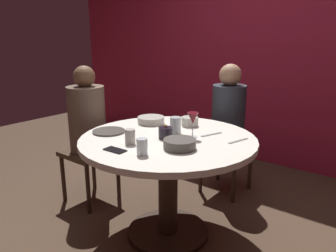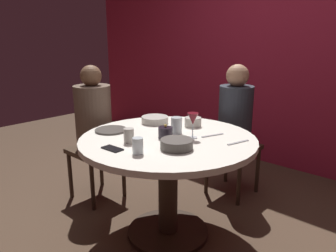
{
  "view_description": "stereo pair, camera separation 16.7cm",
  "coord_description": "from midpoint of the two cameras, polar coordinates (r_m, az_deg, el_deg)",
  "views": [
    {
      "loc": [
        1.3,
        -1.69,
        1.42
      ],
      "look_at": [
        0.0,
        0.0,
        0.83
      ],
      "focal_mm": 34.69,
      "sensor_mm": 36.0,
      "label": 1
    },
    {
      "loc": [
        1.43,
        -1.59,
        1.42
      ],
      "look_at": [
        0.0,
        0.0,
        0.83
      ],
      "focal_mm": 34.69,
      "sensor_mm": 36.0,
      "label": 2
    }
  ],
  "objects": [
    {
      "name": "bowl_small_white",
      "position": [
        2.6,
        -4.83,
        1.05
      ],
      "size": [
        0.21,
        0.21,
        0.05
      ],
      "primitive_type": "cylinder",
      "color": "#B2ADA3",
      "rests_on": "dining_table"
    },
    {
      "name": "cup_near_candle",
      "position": [
        2.32,
        -0.74,
        0.13
      ],
      "size": [
        0.08,
        0.08,
        0.12
      ],
      "primitive_type": "cylinder",
      "color": "silver",
      "rests_on": "dining_table"
    },
    {
      "name": "seated_diner_left",
      "position": [
        2.86,
        -15.65,
        0.87
      ],
      "size": [
        0.4,
        0.4,
        1.2
      ],
      "rotation": [
        0.0,
        0.0,
        6.28
      ],
      "color": "#3F2D1E",
      "rests_on": "ground"
    },
    {
      "name": "dinner_plate",
      "position": [
        2.4,
        -12.33,
        -0.94
      ],
      "size": [
        0.23,
        0.23,
        0.01
      ],
      "primitive_type": "cylinder",
      "color": "#4C4742",
      "rests_on": "dining_table"
    },
    {
      "name": "fork_near_plate",
      "position": [
        2.3,
        5.62,
        -1.49
      ],
      "size": [
        0.08,
        0.17,
        0.01
      ],
      "primitive_type": "cube",
      "rotation": [
        0.0,
        0.0,
        -0.36
      ],
      "color": "#B7B7BC",
      "rests_on": "dining_table"
    },
    {
      "name": "ground_plane",
      "position": [
        2.57,
        -1.96,
        -18.27
      ],
      "size": [
        8.0,
        8.0,
        0.0
      ],
      "primitive_type": "plane",
      "color": "#4C3828"
    },
    {
      "name": "bowl_salad_center",
      "position": [
        2.01,
        -0.33,
        -3.18
      ],
      "size": [
        0.2,
        0.2,
        0.06
      ],
      "primitive_type": "cylinder",
      "color": "#4C4742",
      "rests_on": "dining_table"
    },
    {
      "name": "cup_by_left_diner",
      "position": [
        1.91,
        -7.08,
        -3.65
      ],
      "size": [
        0.07,
        0.07,
        0.1
      ],
      "primitive_type": "cylinder",
      "color": "silver",
      "rests_on": "dining_table"
    },
    {
      "name": "knife_near_plate",
      "position": [
        2.19,
        10.13,
        -2.59
      ],
      "size": [
        0.06,
        0.18,
        0.01
      ],
      "primitive_type": "cube",
      "rotation": [
        0.0,
        0.0,
        -0.28
      ],
      "color": "#B7B7BC",
      "rests_on": "dining_table"
    },
    {
      "name": "back_wall",
      "position": [
        3.79,
        16.83,
        12.91
      ],
      "size": [
        6.0,
        0.1,
        2.6
      ],
      "primitive_type": "cube",
      "color": "maroon",
      "rests_on": "ground"
    },
    {
      "name": "candle_holder",
      "position": [
        2.21,
        -2.52,
        -1.21
      ],
      "size": [
        0.1,
        0.1,
        0.1
      ],
      "color": "black",
      "rests_on": "dining_table"
    },
    {
      "name": "cup_by_right_diner",
      "position": [
        2.11,
        -8.93,
        -1.87
      ],
      "size": [
        0.07,
        0.07,
        0.1
      ],
      "primitive_type": "cylinder",
      "color": "#B2ADA3",
      "rests_on": "dining_table"
    },
    {
      "name": "wine_glass",
      "position": [
        2.2,
        2.24,
        1.16
      ],
      "size": [
        0.08,
        0.08,
        0.18
      ],
      "color": "silver",
      "rests_on": "dining_table"
    },
    {
      "name": "bowl_serving_large",
      "position": [
        2.52,
        1.97,
        0.8
      ],
      "size": [
        0.13,
        0.13,
        0.07
      ],
      "primitive_type": "cylinder",
      "color": "#B2ADA3",
      "rests_on": "dining_table"
    },
    {
      "name": "cell_phone",
      "position": [
        2.02,
        -11.64,
        -4.19
      ],
      "size": [
        0.14,
        0.07,
        0.01
      ],
      "primitive_type": "cube",
      "rotation": [
        0.0,
        0.0,
        1.6
      ],
      "color": "black",
      "rests_on": "dining_table"
    },
    {
      "name": "seated_diner_back",
      "position": [
        2.96,
        8.98,
        1.8
      ],
      "size": [
        0.4,
        0.4,
        1.2
      ],
      "rotation": [
        0.0,
        0.0,
        4.71
      ],
      "color": "#3F2D1E",
      "rests_on": "ground"
    },
    {
      "name": "dining_table",
      "position": [
        2.3,
        -2.09,
        -6.17
      ],
      "size": [
        1.22,
        1.22,
        0.75
      ],
      "color": "silver",
      "rests_on": "ground"
    }
  ]
}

